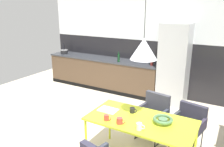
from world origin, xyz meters
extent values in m
plane|color=beige|center=(0.00, 0.00, 0.00)|extent=(8.45, 8.45, 0.00)
cube|color=black|center=(0.00, 2.84, 0.72)|extent=(6.50, 0.12, 1.44)
cube|color=silver|center=(0.00, 2.84, 2.16)|extent=(6.50, 0.12, 1.44)
cube|color=#4E3B2A|center=(-1.41, 2.48, 0.43)|extent=(3.37, 0.60, 0.85)
cube|color=#33353B|center=(-1.41, 2.48, 0.87)|extent=(3.40, 0.63, 0.04)
cube|color=black|center=(-1.41, 2.17, 0.05)|extent=(3.37, 0.01, 0.10)
cube|color=#ADAFB2|center=(0.63, 2.48, 0.97)|extent=(0.67, 0.60, 1.94)
cube|color=#C3CE28|center=(0.85, -0.07, 0.73)|extent=(1.53, 0.78, 0.03)
cylinder|color=#C4CF2E|center=(0.12, 0.28, 0.36)|extent=(0.04, 0.04, 0.71)
cylinder|color=#C4D02C|center=(1.57, 0.28, 0.36)|extent=(0.04, 0.04, 0.71)
cylinder|color=#BED322|center=(0.12, -0.42, 0.36)|extent=(0.04, 0.04, 0.71)
cube|color=#31323C|center=(0.76, 0.65, 0.42)|extent=(0.55, 0.54, 0.06)
cube|color=#383940|center=(0.79, 0.85, 0.63)|extent=(0.46, 0.16, 0.36)
cube|color=#2D313E|center=(0.97, 0.62, 0.52)|extent=(0.12, 0.42, 0.14)
cube|color=#33333E|center=(0.54, 0.69, 0.52)|extent=(0.12, 0.42, 0.14)
cylinder|color=black|center=(0.92, 0.43, 0.20)|extent=(0.02, 0.02, 0.39)
cylinder|color=black|center=(0.53, 0.50, 0.20)|extent=(0.02, 0.02, 0.39)
cylinder|color=black|center=(0.99, 0.81, 0.20)|extent=(0.02, 0.02, 0.39)
cylinder|color=black|center=(0.59, 0.88, 0.20)|extent=(0.02, 0.02, 0.39)
cylinder|color=black|center=(0.95, 0.62, 0.01)|extent=(0.09, 0.41, 0.02)
cylinder|color=black|center=(0.56, 0.69, 0.01)|extent=(0.09, 0.41, 0.02)
cube|color=#31323C|center=(1.37, 0.68, 0.40)|extent=(0.56, 0.55, 0.06)
cube|color=#2D2C39|center=(1.41, 0.87, 0.58)|extent=(0.46, 0.17, 0.31)
cube|color=#352F41|center=(1.58, 0.63, 0.50)|extent=(0.13, 0.42, 0.14)
cube|color=#2E3238|center=(1.15, 0.72, 0.50)|extent=(0.13, 0.42, 0.14)
cylinder|color=black|center=(1.13, 0.53, 0.18)|extent=(0.02, 0.02, 0.37)
cylinder|color=black|center=(1.60, 0.82, 0.18)|extent=(0.02, 0.02, 0.37)
cylinder|color=black|center=(1.21, 0.90, 0.18)|extent=(0.02, 0.02, 0.37)
cylinder|color=black|center=(1.17, 0.72, 0.01)|extent=(0.10, 0.41, 0.02)
cylinder|color=#4C704C|center=(1.15, -0.01, 0.78)|extent=(0.13, 0.13, 0.07)
torus|color=#4A7245|center=(1.15, -0.01, 0.80)|extent=(0.28, 0.28, 0.05)
cube|color=white|center=(0.22, -0.05, 0.75)|extent=(0.15, 0.21, 0.01)
cube|color=white|center=(0.36, -0.05, 0.75)|extent=(0.15, 0.21, 0.01)
cube|color=beige|center=(0.29, -0.05, 0.76)|extent=(0.01, 0.21, 0.00)
cylinder|color=black|center=(0.65, 0.06, 0.79)|extent=(0.08, 0.08, 0.08)
torus|color=black|center=(0.70, 0.06, 0.79)|extent=(0.06, 0.01, 0.06)
cylinder|color=white|center=(0.94, -0.34, 0.79)|extent=(0.07, 0.07, 0.09)
torus|color=white|center=(0.98, -0.34, 0.80)|extent=(0.06, 0.01, 0.06)
cylinder|color=#B23D33|center=(0.44, -0.34, 0.79)|extent=(0.07, 0.07, 0.09)
torus|color=#B23D33|center=(0.48, -0.34, 0.79)|extent=(0.06, 0.01, 0.06)
cylinder|color=#B23D33|center=(0.64, -0.33, 0.79)|extent=(0.09, 0.09, 0.09)
torus|color=#B23D33|center=(0.70, -0.33, 0.79)|extent=(0.06, 0.01, 0.06)
cylinder|color=black|center=(-2.76, 2.40, 0.95)|extent=(0.22, 0.22, 0.11)
cylinder|color=gray|center=(-2.76, 2.40, 1.01)|extent=(0.22, 0.22, 0.01)
sphere|color=black|center=(-2.76, 2.40, 1.03)|extent=(0.02, 0.02, 0.02)
cylinder|color=black|center=(-2.95, 2.58, 1.00)|extent=(0.07, 0.07, 0.22)
cylinder|color=black|center=(-2.95, 2.58, 1.16)|extent=(0.03, 0.03, 0.09)
cylinder|color=#0F3319|center=(-0.80, 2.31, 1.00)|extent=(0.06, 0.06, 0.22)
cylinder|color=#0F3319|center=(-0.80, 2.31, 1.13)|extent=(0.02, 0.02, 0.06)
cylinder|color=maroon|center=(0.10, 2.40, 0.98)|extent=(0.07, 0.07, 0.18)
cylinder|color=maroon|center=(0.10, 2.40, 1.11)|extent=(0.03, 0.03, 0.07)
cylinder|color=black|center=(0.85, -0.06, 2.37)|extent=(0.01, 0.01, 0.92)
cone|color=silver|center=(0.85, -0.06, 1.77)|extent=(0.36, 0.36, 0.28)
camera|label=1|loc=(1.92, -2.75, 2.29)|focal=35.67mm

